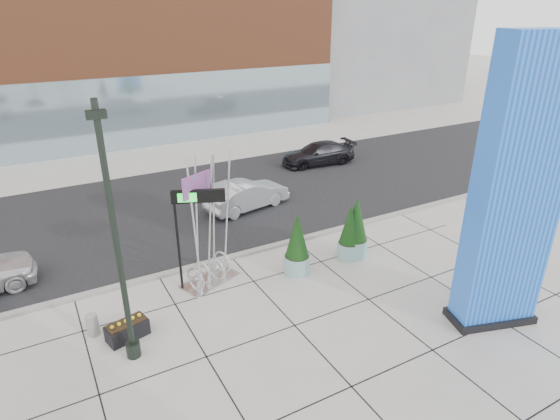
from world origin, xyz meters
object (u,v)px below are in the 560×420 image
public_art_sculpture (209,251)px  overhead_street_sign (193,202)px  lamp_post (120,265)px  car_silver_mid (247,195)px  concrete_bollard (93,325)px  blue_pylon (515,197)px

public_art_sculpture → overhead_street_sign: size_ratio=1.28×
lamp_post → overhead_street_sign: (3.01, 2.72, 0.21)m
car_silver_mid → concrete_bollard: bearing=116.3°
concrete_bollard → public_art_sculpture: bearing=14.5°
public_art_sculpture → overhead_street_sign: bearing=159.4°
car_silver_mid → overhead_street_sign: bearing=128.5°
lamp_post → car_silver_mid: size_ratio=1.71×
car_silver_mid → public_art_sculpture: bearing=131.3°
concrete_bollard → car_silver_mid: bearing=38.1°
blue_pylon → car_silver_mid: size_ratio=2.03×
lamp_post → public_art_sculpture: 4.73m
blue_pylon → car_silver_mid: blue_pylon is taller
public_art_sculpture → concrete_bollard: (-4.30, -1.11, -0.92)m
overhead_street_sign → blue_pylon: bearing=-18.6°
concrete_bollard → overhead_street_sign: overhead_street_sign is taller
overhead_street_sign → concrete_bollard: bearing=-141.7°
public_art_sculpture → blue_pylon: bearing=-63.1°
lamp_post → public_art_sculpture: (3.44, 2.72, -1.78)m
overhead_street_sign → car_silver_mid: size_ratio=0.87×
lamp_post → concrete_bollard: size_ratio=10.52×
lamp_post → car_silver_mid: bearing=47.3°
concrete_bollard → overhead_street_sign: 4.97m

